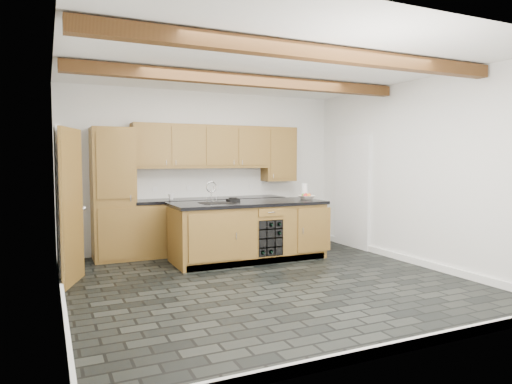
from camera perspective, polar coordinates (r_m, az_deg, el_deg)
ground at (r=6.13m, az=1.38°, el=-11.03°), size 5.00×5.00×0.00m
room_shell at (r=6.37m, az=-1.39°, el=3.43°), size 5.01×5.00×5.00m
back_cabinetry at (r=7.90m, az=-8.23°, el=-0.47°), size 3.65×0.62×2.20m
island at (r=7.30m, az=-0.89°, el=-4.86°), size 2.48×0.96×0.93m
faucet at (r=7.08m, az=-5.18°, el=-1.08°), size 0.45×0.40×0.34m
kitchen_scale at (r=7.30m, az=-2.89°, el=-0.95°), size 0.22×0.15×0.06m
fruit_bowl at (r=7.75m, az=6.33°, el=-0.67°), size 0.26×0.26×0.06m
fruit_cluster at (r=7.75m, az=6.33°, el=-0.42°), size 0.16×0.17×0.07m
paper_towel at (r=7.88m, az=6.08°, el=0.13°), size 0.11×0.11×0.26m
mug at (r=7.77m, az=-10.56°, el=-0.59°), size 0.11×0.11×0.09m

